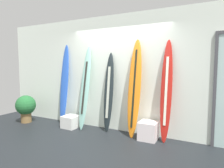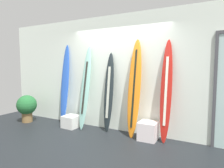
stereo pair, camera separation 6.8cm
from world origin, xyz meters
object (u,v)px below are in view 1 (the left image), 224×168
(surfboard_cobalt, at_px, (64,85))
(surfboard_seafoam, at_px, (85,88))
(potted_plant, at_px, (26,106))
(surfboard_sunset, at_px, (134,88))
(display_block_center, at_px, (148,131))
(surfboard_crimson, at_px, (166,91))
(surfboard_charcoal, at_px, (109,93))
(display_block_left, at_px, (71,122))

(surfboard_cobalt, height_order, surfboard_seafoam, surfboard_cobalt)
(surfboard_seafoam, distance_m, potted_plant, 1.92)
(surfboard_sunset, height_order, display_block_center, surfboard_sunset)
(surfboard_cobalt, height_order, surfboard_crimson, surfboard_cobalt)
(surfboard_crimson, bearing_deg, surfboard_sunset, -177.45)
(surfboard_cobalt, relative_size, surfboard_crimson, 1.01)
(display_block_center, bearing_deg, surfboard_charcoal, 174.47)
(potted_plant, bearing_deg, display_block_left, 8.02)
(display_block_center, distance_m, potted_plant, 3.47)
(display_block_left, height_order, display_block_center, display_block_center)
(surfboard_cobalt, height_order, display_block_left, surfboard_cobalt)
(surfboard_sunset, distance_m, surfboard_crimson, 0.69)
(surfboard_cobalt, distance_m, surfboard_seafoam, 0.74)
(surfboard_cobalt, relative_size, display_block_left, 5.51)
(surfboard_charcoal, bearing_deg, potted_plant, -170.17)
(surfboard_cobalt, relative_size, surfboard_seafoam, 1.04)
(surfboard_crimson, bearing_deg, surfboard_cobalt, 179.93)
(surfboard_charcoal, xyz_separation_m, surfboard_crimson, (1.37, -0.02, 0.13))
(surfboard_seafoam, xyz_separation_m, surfboard_crimson, (2.00, 0.07, 0.03))
(surfboard_seafoam, height_order, surfboard_charcoal, surfboard_seafoam)
(surfboard_cobalt, distance_m, surfboard_sunset, 2.04)
(surfboard_charcoal, height_order, display_block_left, surfboard_charcoal)
(surfboard_charcoal, bearing_deg, display_block_left, -167.59)
(surfboard_cobalt, bearing_deg, surfboard_charcoal, 0.55)
(surfboard_cobalt, distance_m, surfboard_crimson, 2.73)
(surfboard_charcoal, relative_size, surfboard_crimson, 0.89)
(display_block_left, bearing_deg, surfboard_seafoam, 19.52)
(surfboard_cobalt, distance_m, potted_plant, 1.30)
(surfboard_charcoal, height_order, surfboard_sunset, surfboard_sunset)
(surfboard_crimson, xyz_separation_m, display_block_center, (-0.35, -0.08, -0.87))
(surfboard_charcoal, distance_m, display_block_left, 1.29)
(surfboard_cobalt, relative_size, surfboard_sunset, 0.99)
(potted_plant, bearing_deg, surfboard_crimson, 6.08)
(surfboard_charcoal, distance_m, surfboard_sunset, 0.70)
(surfboard_cobalt, bearing_deg, surfboard_crimson, -0.07)
(surfboard_sunset, bearing_deg, surfboard_crimson, 2.55)
(display_block_left, height_order, potted_plant, potted_plant)
(surfboard_seafoam, xyz_separation_m, display_block_left, (-0.37, -0.13, -0.89))
(surfboard_seafoam, height_order, surfboard_crimson, surfboard_crimson)
(surfboard_crimson, bearing_deg, surfboard_charcoal, 179.32)
(surfboard_crimson, height_order, potted_plant, surfboard_crimson)
(surfboard_seafoam, xyz_separation_m, potted_plant, (-1.80, -0.33, -0.59))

